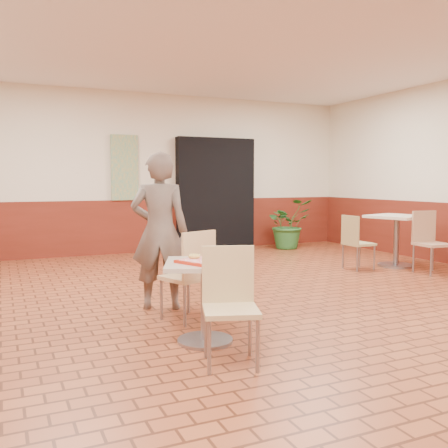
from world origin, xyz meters
name	(u,v)px	position (x,y,z in m)	size (l,w,h in m)	color
room_shell	(298,167)	(0.00, 0.00, 1.50)	(8.01, 10.01, 3.01)	brown
wainscot_band	(297,266)	(0.00, 0.00, 0.50)	(8.00, 10.00, 1.00)	maroon
corridor_doorway	(216,194)	(1.20, 4.88, 1.10)	(1.60, 0.22, 2.20)	black
promo_poster	(125,168)	(-0.60, 4.94, 1.60)	(0.50, 0.03, 1.20)	gray
main_table	(205,288)	(-1.17, -0.40, 0.46)	(0.65, 0.65, 0.69)	#B9A995
chair_main_front	(230,298)	(-1.17, -0.90, 0.48)	(0.51, 0.51, 0.87)	tan
chair_main_back	(192,271)	(-1.05, 0.23, 0.50)	(0.53, 0.53, 0.89)	#DDBA85
customer	(160,231)	(-1.18, 0.83, 0.83)	(0.61, 0.40, 1.66)	#65574E
serving_tray	(205,260)	(-1.17, -0.40, 0.70)	(0.41, 0.32, 0.03)	#B7210D
ring_donut	(194,256)	(-1.23, -0.33, 0.73)	(0.11, 0.11, 0.03)	#E2B952
long_john_donut	(211,257)	(-1.14, -0.47, 0.73)	(0.15, 0.09, 0.04)	#DF7D41
paper_cup	(214,251)	(-1.05, -0.31, 0.76)	(0.07, 0.07, 0.09)	white
second_table	(397,232)	(3.02, 1.83, 0.55)	(0.77, 0.77, 0.82)	beige
chair_second_left	(355,239)	(2.22, 1.84, 0.47)	(0.40, 0.40, 0.83)	tan
chair_second_front	(429,238)	(3.06, 1.20, 0.51)	(0.45, 0.45, 0.91)	tan
potted_plant	(288,224)	(2.54, 4.33, 0.50)	(0.90, 0.78, 1.00)	#28642A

